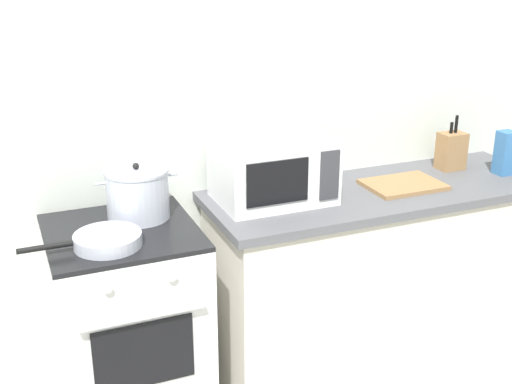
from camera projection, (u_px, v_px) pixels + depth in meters
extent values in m
cube|color=silver|center=(238.00, 115.00, 3.07)|extent=(4.40, 0.10, 2.50)
cube|color=beige|center=(377.00, 278.00, 3.26)|extent=(1.64, 0.56, 0.88)
cube|color=#59595E|center=(383.00, 192.00, 3.10)|extent=(1.70, 0.60, 0.04)
cube|color=white|center=(129.00, 331.00, 2.79)|extent=(0.60, 0.60, 0.90)
cube|color=black|center=(121.00, 232.00, 2.63)|extent=(0.60, 0.60, 0.02)
cube|color=black|center=(144.00, 355.00, 2.51)|extent=(0.39, 0.01, 0.28)
cylinder|color=silver|center=(143.00, 317.00, 2.42)|extent=(0.48, 0.02, 0.02)
cylinder|color=silver|center=(107.00, 288.00, 2.35)|extent=(0.04, 0.02, 0.04)
cylinder|color=silver|center=(171.00, 276.00, 2.43)|extent=(0.04, 0.02, 0.04)
cylinder|color=silver|center=(138.00, 195.00, 2.72)|extent=(0.26, 0.26, 0.20)
cylinder|color=silver|center=(136.00, 171.00, 2.69)|extent=(0.27, 0.27, 0.01)
sphere|color=black|center=(136.00, 166.00, 2.68)|extent=(0.03, 0.03, 0.03)
cylinder|color=silver|center=(100.00, 184.00, 2.65)|extent=(0.05, 0.01, 0.01)
cylinder|color=silver|center=(172.00, 175.00, 2.75)|extent=(0.05, 0.01, 0.01)
cylinder|color=silver|center=(108.00, 240.00, 2.48)|extent=(0.26, 0.26, 0.05)
cylinder|color=black|center=(45.00, 247.00, 2.40)|extent=(0.20, 0.02, 0.02)
cube|color=white|center=(273.00, 168.00, 2.90)|extent=(0.50, 0.36, 0.30)
cube|color=black|center=(278.00, 183.00, 2.72)|extent=(0.28, 0.01, 0.19)
cube|color=#38383D|center=(330.00, 175.00, 2.81)|extent=(0.09, 0.01, 0.22)
cube|color=#997047|center=(403.00, 185.00, 3.11)|extent=(0.36, 0.26, 0.02)
cube|color=#997047|center=(451.00, 151.00, 3.34)|extent=(0.13, 0.10, 0.19)
cylinder|color=black|center=(451.00, 128.00, 3.29)|extent=(0.02, 0.02, 0.06)
cylinder|color=black|center=(456.00, 124.00, 3.29)|extent=(0.02, 0.02, 0.09)
cube|color=teal|center=(505.00, 153.00, 3.25)|extent=(0.08, 0.08, 0.22)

